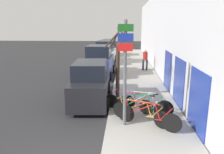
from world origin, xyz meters
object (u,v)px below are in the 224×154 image
bicycle_1 (140,113)px  bicycle_5 (128,103)px  signpost (125,70)px  bicycle_4 (146,104)px  parked_car_1 (99,62)px  parked_car_2 (106,53)px  bicycle_0 (148,116)px  parked_car_0 (91,83)px  bicycle_2 (143,112)px  street_tree (118,66)px  bicycle_3 (141,107)px  pedestrian_near (145,58)px  parked_car_3 (109,49)px

bicycle_1 → bicycle_5: bearing=50.0°
signpost → bicycle_4: size_ratio=1.77×
bicycle_4 → parked_car_1: parked_car_1 is taller
bicycle_5 → parked_car_2: size_ratio=0.45×
bicycle_0 → bicycle_5: 1.69m
parked_car_2 → parked_car_0: bearing=-86.7°
parked_car_1 → parked_car_2: (-0.02, 5.83, -0.03)m
bicycle_1 → bicycle_5: (-0.44, 1.21, -0.01)m
bicycle_2 → bicycle_4: (0.18, 0.79, 0.05)m
parked_car_1 → street_tree: street_tree is taller
bicycle_0 → bicycle_3: bearing=35.2°
bicycle_1 → bicycle_3: bearing=21.7°
parked_car_2 → pedestrian_near: 5.48m
signpost → bicycle_0: (0.86, -0.13, -1.71)m
bicycle_4 → bicycle_5: bearing=96.9°
bicycle_2 → parked_car_1: (-2.67, 8.40, 0.57)m
parked_car_3 → street_tree: size_ratio=1.17×
parked_car_3 → parked_car_0: bearing=-86.3°
signpost → street_tree: signpost is taller
signpost → bicycle_4: signpost is taller
bicycle_4 → parked_car_0: 3.19m
bicycle_3 → parked_car_3: parked_car_3 is taller
bicycle_0 → street_tree: bearing=45.9°
bicycle_2 → pedestrian_near: size_ratio=1.13×
bicycle_4 → parked_car_1: size_ratio=0.52×
bicycle_5 → bicycle_4: bearing=-81.1°
bicycle_1 → bicycle_3: bicycle_3 is taller
bicycle_2 → parked_car_2: 14.50m
bicycle_2 → bicycle_1: bearing=173.0°
bicycle_0 → bicycle_3: size_ratio=0.95×
parked_car_2 → bicycle_4: bearing=-75.8°
signpost → parked_car_2: 14.82m
parked_car_2 → pedestrian_near: bearing=-45.6°
bicycle_1 → pedestrian_near: (1.11, 10.38, 0.63)m
parked_car_0 → pedestrian_near: size_ratio=2.59×
bicycle_2 → bicycle_3: bicycle_3 is taller
bicycle_1 → parked_car_3: 19.87m
bicycle_0 → parked_car_0: 4.04m
bicycle_3 → bicycle_4: (0.21, 0.34, -0.00)m
parked_car_0 → parked_car_2: (-0.24, 11.69, 0.09)m
parked_car_2 → bicycle_0: bearing=-77.0°
parked_car_2 → street_tree: 11.49m
parked_car_1 → bicycle_5: bearing=-72.4°
bicycle_2 → parked_car_1: size_ratio=0.47×
street_tree → bicycle_0: bearing=-70.5°
bicycle_0 → bicycle_4: bearing=24.2°
bicycle_1 → parked_car_2: (-2.57, 14.44, 0.52)m
parked_car_0 → bicycle_0: bearing=-53.2°
parked_car_0 → parked_car_3: size_ratio=1.08×
bicycle_5 → parked_car_2: parked_car_2 is taller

